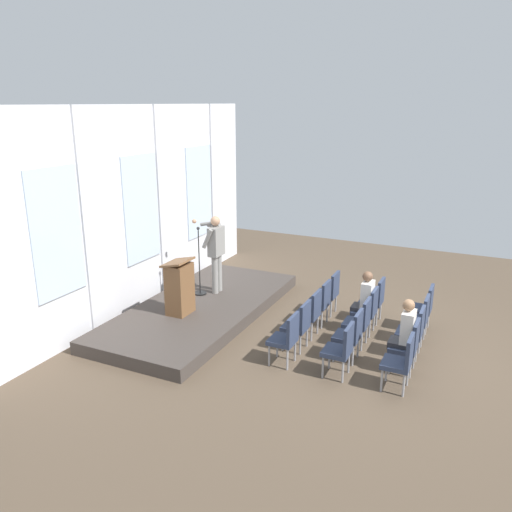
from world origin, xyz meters
TOP-DOWN VIEW (x-y plane):
  - ground_plane at (0.00, 0.00)m, footprint 14.77×14.77m
  - rear_partition at (0.03, 5.67)m, footprint 8.93×0.14m
  - stage_platform at (0.00, 4.20)m, footprint 5.19×2.37m
  - speaker at (0.78, 4.25)m, footprint 0.50×0.69m
  - mic_stand at (0.50, 4.51)m, footprint 0.28×0.28m
  - lectern at (-0.61, 4.31)m, footprint 0.60×0.48m
  - chair_r0_c0 at (-1.24, 1.71)m, footprint 0.46×0.44m
  - chair_r0_c1 at (-0.62, 1.71)m, footprint 0.46×0.44m
  - chair_r0_c2 at (0.00, 1.71)m, footprint 0.46×0.44m
  - chair_r0_c3 at (0.62, 1.71)m, footprint 0.46×0.44m
  - chair_r0_c4 at (1.24, 1.71)m, footprint 0.46×0.44m
  - chair_r1_c0 at (-1.24, 0.74)m, footprint 0.46×0.44m
  - chair_r1_c1 at (-0.62, 0.74)m, footprint 0.46×0.44m
  - chair_r1_c2 at (0.00, 0.74)m, footprint 0.46×0.44m
  - chair_r1_c3 at (0.62, 0.74)m, footprint 0.46×0.44m
  - audience_r1_c3 at (0.62, 0.83)m, footprint 0.36×0.39m
  - chair_r1_c4 at (1.24, 0.74)m, footprint 0.46×0.44m
  - chair_r2_c0 at (-1.24, -0.23)m, footprint 0.46×0.44m
  - chair_r2_c1 at (-0.62, -0.23)m, footprint 0.46×0.44m
  - audience_r2_c1 at (-0.62, -0.15)m, footprint 0.36×0.39m
  - chair_r2_c2 at (0.00, -0.23)m, footprint 0.46×0.44m
  - chair_r2_c3 at (0.62, -0.23)m, footprint 0.46×0.44m
  - chair_r2_c4 at (1.24, -0.23)m, footprint 0.46×0.44m

SIDE VIEW (x-z plane):
  - ground_plane at x=0.00m, z-range 0.00..0.00m
  - stage_platform at x=0.00m, z-range 0.00..0.26m
  - chair_r0_c0 at x=-1.24m, z-range 0.06..1.00m
  - chair_r0_c1 at x=-0.62m, z-range 0.06..1.00m
  - chair_r0_c2 at x=0.00m, z-range 0.06..1.00m
  - chair_r0_c3 at x=0.62m, z-range 0.06..1.00m
  - chair_r0_c4 at x=1.24m, z-range 0.06..1.00m
  - chair_r1_c0 at x=-1.24m, z-range 0.06..1.00m
  - chair_r1_c1 at x=-0.62m, z-range 0.06..1.00m
  - chair_r1_c2 at x=0.00m, z-range 0.06..1.00m
  - chair_r1_c3 at x=0.62m, z-range 0.06..1.00m
  - chair_r1_c4 at x=1.24m, z-range 0.06..1.00m
  - chair_r2_c0 at x=-1.24m, z-range 0.06..1.00m
  - chair_r2_c1 at x=-0.62m, z-range 0.06..1.00m
  - chair_r2_c2 at x=0.00m, z-range 0.06..1.00m
  - chair_r2_c3 at x=0.62m, z-range 0.06..1.00m
  - chair_r2_c4 at x=1.24m, z-range 0.06..1.00m
  - mic_stand at x=0.50m, z-range -0.18..1.37m
  - audience_r1_c3 at x=0.62m, z-range 0.07..1.36m
  - audience_r2_c1 at x=-0.62m, z-range 0.07..1.39m
  - lectern at x=-0.61m, z-range 0.23..1.39m
  - speaker at x=0.78m, z-range 0.40..2.16m
  - rear_partition at x=0.03m, z-range 0.00..4.37m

